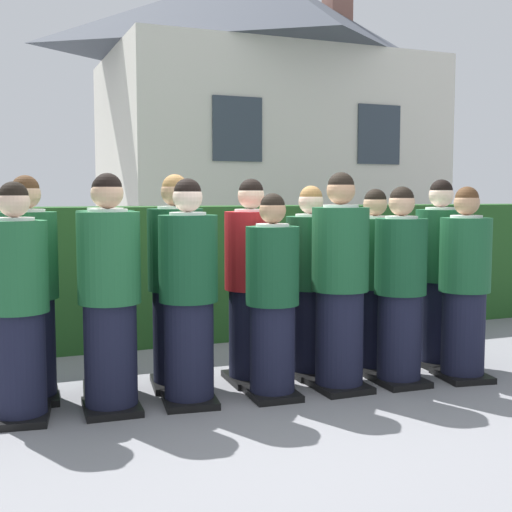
{
  "coord_description": "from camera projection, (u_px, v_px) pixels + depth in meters",
  "views": [
    {
      "loc": [
        -1.95,
        -4.57,
        1.52
      ],
      "look_at": [
        0.0,
        0.23,
        1.05
      ],
      "focal_mm": 47.18,
      "sensor_mm": 36.0,
      "label": 1
    }
  ],
  "objects": [
    {
      "name": "ground_plane",
      "position": [
        267.0,
        396.0,
        5.09
      ],
      "size": [
        60.0,
        60.0,
        0.0
      ],
      "primitive_type": "plane",
      "color": "slate"
    },
    {
      "name": "student_front_row_0",
      "position": [
        17.0,
        308.0,
        4.49
      ],
      "size": [
        0.44,
        0.51,
        1.61
      ],
      "color": "black",
      "rests_on": "ground"
    },
    {
      "name": "student_front_row_1",
      "position": [
        110.0,
        299.0,
        4.69
      ],
      "size": [
        0.44,
        0.54,
        1.67
      ],
      "color": "black",
      "rests_on": "ground"
    },
    {
      "name": "student_front_row_2",
      "position": [
        189.0,
        298.0,
        4.86
      ],
      "size": [
        0.44,
        0.54,
        1.64
      ],
      "color": "black",
      "rests_on": "ground"
    },
    {
      "name": "student_front_row_3",
      "position": [
        272.0,
        301.0,
        5.02
      ],
      "size": [
        0.4,
        0.5,
        1.54
      ],
      "color": "black",
      "rests_on": "ground"
    },
    {
      "name": "student_front_row_4",
      "position": [
        340.0,
        287.0,
        5.22
      ],
      "size": [
        0.44,
        0.49,
        1.7
      ],
      "color": "black",
      "rests_on": "ground"
    },
    {
      "name": "student_front_row_5",
      "position": [
        400.0,
        291.0,
        5.38
      ],
      "size": [
        0.41,
        0.47,
        1.59
      ],
      "color": "black",
      "rests_on": "ground"
    },
    {
      "name": "student_front_row_6",
      "position": [
        464.0,
        288.0,
        5.52
      ],
      "size": [
        0.44,
        0.51,
        1.59
      ],
      "color": "black",
      "rests_on": "ground"
    },
    {
      "name": "student_rear_row_0",
      "position": [
        29.0,
        295.0,
        4.92
      ],
      "size": [
        0.43,
        0.5,
        1.67
      ],
      "color": "black",
      "rests_on": "ground"
    },
    {
      "name": "student_rear_row_1",
      "position": [
        107.0,
        290.0,
        5.13
      ],
      "size": [
        0.44,
        0.55,
        1.67
      ],
      "color": "black",
      "rests_on": "ground"
    },
    {
      "name": "student_rear_row_2",
      "position": [
        176.0,
        286.0,
        5.3
      ],
      "size": [
        0.45,
        0.53,
        1.68
      ],
      "color": "black",
      "rests_on": "ground"
    },
    {
      "name": "student_in_red_blazer",
      "position": [
        251.0,
        286.0,
        5.44
      ],
      "size": [
        0.43,
        0.49,
        1.65
      ],
      "color": "black",
      "rests_on": "ground"
    },
    {
      "name": "student_rear_row_4",
      "position": [
        310.0,
        286.0,
        5.64
      ],
      "size": [
        0.42,
        0.51,
        1.6
      ],
      "color": "black",
      "rests_on": "ground"
    },
    {
      "name": "student_rear_row_5",
      "position": [
        374.0,
        285.0,
        5.79
      ],
      "size": [
        0.41,
        0.48,
        1.57
      ],
      "color": "black",
      "rests_on": "ground"
    },
    {
      "name": "student_rear_row_6",
      "position": [
        439.0,
        278.0,
        5.96
      ],
      "size": [
        0.43,
        0.53,
        1.66
      ],
      "color": "black",
      "rests_on": "ground"
    },
    {
      "name": "hedge",
      "position": [
        185.0,
        273.0,
        7.07
      ],
      "size": [
        9.21,
        0.7,
        1.4
      ],
      "color": "#214C1E",
      "rests_on": "ground"
    },
    {
      "name": "school_building_main",
      "position": [
        263.0,
        116.0,
        14.04
      ],
      "size": [
        6.66,
        4.69,
        6.15
      ],
      "color": "beige",
      "rests_on": "ground"
    }
  ]
}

